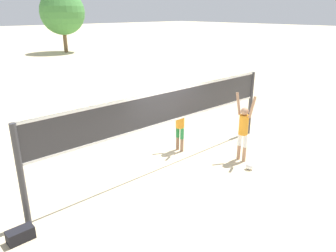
{
  "coord_description": "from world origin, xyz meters",
  "views": [
    {
      "loc": [
        -5.91,
        -6.4,
        4.35
      ],
      "look_at": [
        0.0,
        0.0,
        1.27
      ],
      "focal_mm": 35.0,
      "sensor_mm": 36.0,
      "label": 1
    }
  ],
  "objects": [
    {
      "name": "tree_left_cluster",
      "position": [
        10.74,
        28.16,
        4.17
      ],
      "size": [
        4.69,
        4.69,
        6.52
      ],
      "color": "brown",
      "rests_on": "ground_plane"
    },
    {
      "name": "volleyball_net",
      "position": [
        0.0,
        0.0,
        1.62
      ],
      "size": [
        8.3,
        0.13,
        2.3
      ],
      "color": "#38383D",
      "rests_on": "ground_plane"
    },
    {
      "name": "player_spiker",
      "position": [
        1.95,
        -1.2,
        1.09
      ],
      "size": [
        0.28,
        0.7,
        2.08
      ],
      "rotation": [
        0.0,
        0.0,
        1.57
      ],
      "color": "tan",
      "rests_on": "ground_plane"
    },
    {
      "name": "player_blocker",
      "position": [
        1.08,
        0.6,
        1.03
      ],
      "size": [
        0.28,
        0.68,
        1.97
      ],
      "rotation": [
        0.0,
        0.0,
        -1.57
      ],
      "color": "#8C664C",
      "rests_on": "ground_plane"
    },
    {
      "name": "volleyball",
      "position": [
        1.6,
        -1.74,
        0.11
      ],
      "size": [
        0.21,
        0.21,
        0.21
      ],
      "color": "white",
      "rests_on": "ground_plane"
    },
    {
      "name": "gear_bag",
      "position": [
        -4.4,
        -0.43,
        0.13
      ],
      "size": [
        0.51,
        0.27,
        0.27
      ],
      "color": "black",
      "rests_on": "ground_plane"
    },
    {
      "name": "ground_plane",
      "position": [
        0.0,
        0.0,
        0.0
      ],
      "size": [
        200.0,
        200.0,
        0.0
      ],
      "primitive_type": "plane",
      "color": "beige"
    }
  ]
}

